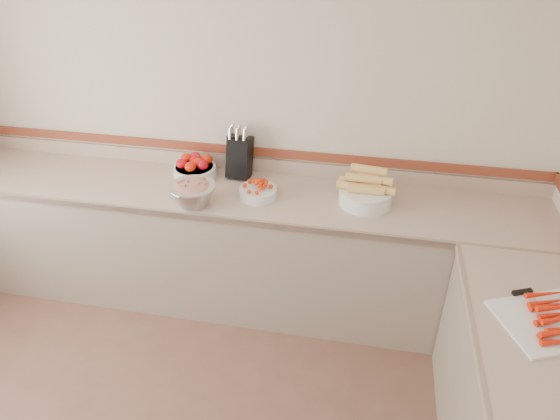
% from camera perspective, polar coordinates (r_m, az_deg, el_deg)
% --- Properties ---
extents(back_wall, '(4.00, 0.00, 4.00)m').
position_cam_1_polar(back_wall, '(3.39, -3.75, 10.67)').
color(back_wall, beige).
rests_on(back_wall, ground_plane).
extents(counter_back, '(4.00, 0.65, 1.08)m').
position_cam_1_polar(counter_back, '(3.52, -4.58, -4.22)').
color(counter_back, '#C4A38E').
rests_on(counter_back, ground_plane).
extents(knife_block, '(0.17, 0.20, 0.37)m').
position_cam_1_polar(knife_block, '(3.41, -4.65, 6.19)').
color(knife_block, black).
rests_on(knife_block, counter_back).
extents(tomato_bowl, '(0.29, 0.29, 0.14)m').
position_cam_1_polar(tomato_bowl, '(3.47, -9.72, 4.76)').
color(tomato_bowl, white).
rests_on(tomato_bowl, counter_back).
extents(cherry_tomato_bowl, '(0.24, 0.24, 0.13)m').
position_cam_1_polar(cherry_tomato_bowl, '(3.19, -2.53, 2.22)').
color(cherry_tomato_bowl, white).
rests_on(cherry_tomato_bowl, counter_back).
extents(corn_bowl, '(0.37, 0.33, 0.25)m').
position_cam_1_polar(corn_bowl, '(3.15, 9.78, 2.05)').
color(corn_bowl, white).
rests_on(corn_bowl, counter_back).
extents(rhubarb_bowl, '(0.29, 0.29, 0.16)m').
position_cam_1_polar(rhubarb_bowl, '(3.13, -9.93, 1.98)').
color(rhubarb_bowl, '#B2B2BA').
rests_on(rhubarb_bowl, counter_back).
extents(cutting_board, '(0.57, 0.52, 0.07)m').
position_cam_1_polar(cutting_board, '(2.61, 28.77, -10.90)').
color(cutting_board, white).
rests_on(cutting_board, counter_right).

